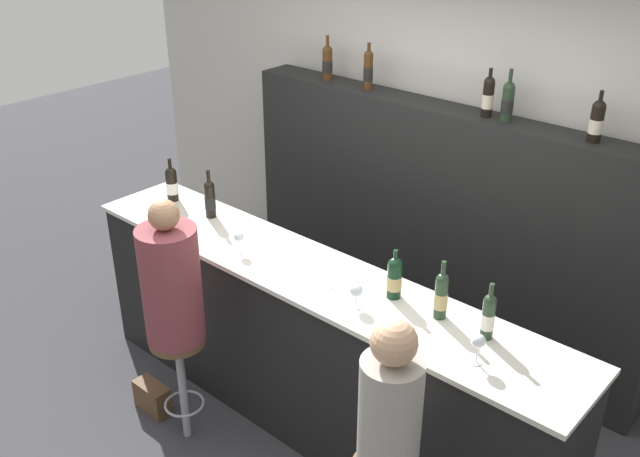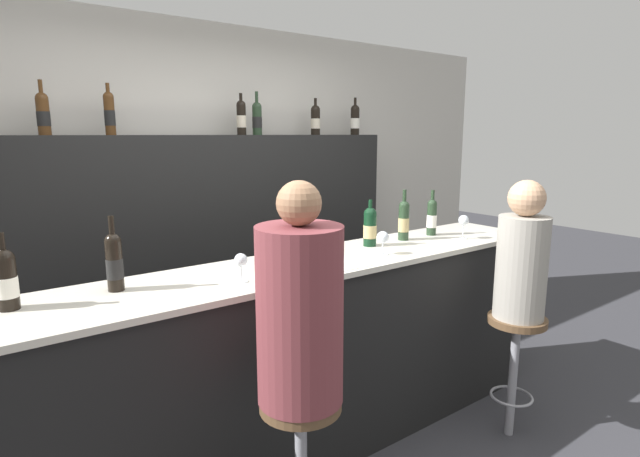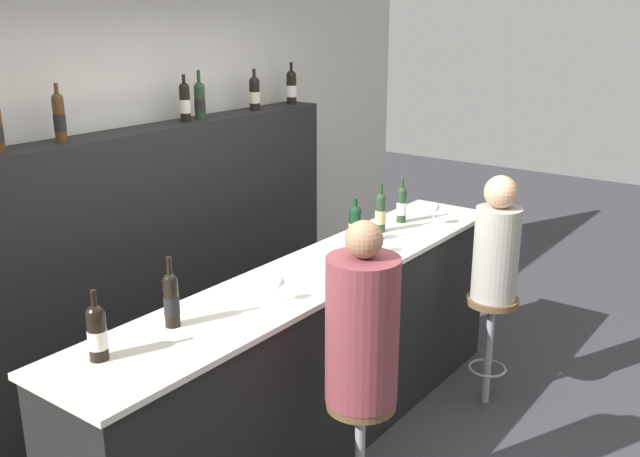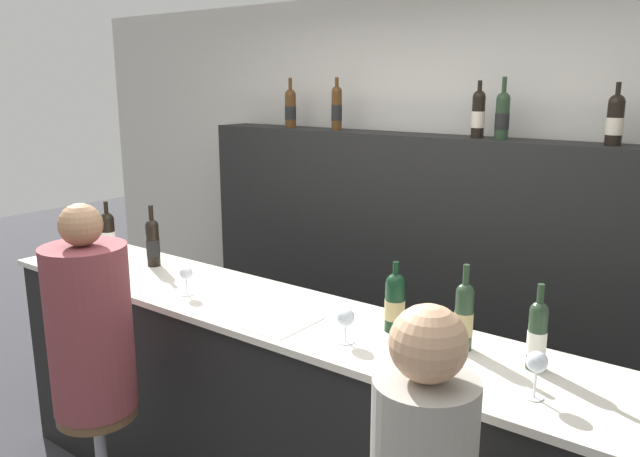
{
  "view_description": "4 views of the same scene",
  "coord_description": "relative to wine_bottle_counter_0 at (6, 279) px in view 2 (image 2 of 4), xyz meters",
  "views": [
    {
      "loc": [
        2.38,
        -2.33,
        3.16
      ],
      "look_at": [
        0.11,
        0.23,
        1.43
      ],
      "focal_mm": 40.0,
      "sensor_mm": 36.0,
      "label": 1
    },
    {
      "loc": [
        -1.51,
        -1.85,
        1.77
      ],
      "look_at": [
        0.08,
        0.29,
        1.27
      ],
      "focal_mm": 28.0,
      "sensor_mm": 36.0,
      "label": 2
    },
    {
      "loc": [
        -2.97,
        -1.94,
        2.48
      ],
      "look_at": [
        0.01,
        0.27,
        1.34
      ],
      "focal_mm": 40.0,
      "sensor_mm": 36.0,
      "label": 3
    },
    {
      "loc": [
        1.68,
        -1.67,
        2.07
      ],
      "look_at": [
        0.15,
        0.37,
        1.47
      ],
      "focal_mm": 35.0,
      "sensor_mm": 36.0,
      "label": 4
    }
  ],
  "objects": [
    {
      "name": "wall_back",
      "position": [
        1.38,
        1.44,
        0.08
      ],
      "size": [
        6.4,
        0.05,
        2.6
      ],
      "color": "beige",
      "rests_on": "ground_plane"
    },
    {
      "name": "bar_counter",
      "position": [
        1.38,
        -0.1,
        -0.67
      ],
      "size": [
        3.34,
        0.59,
        1.1
      ],
      "color": "black",
      "rests_on": "ground_plane"
    },
    {
      "name": "back_bar_cabinet",
      "position": [
        1.38,
        1.22,
        -0.34
      ],
      "size": [
        3.14,
        0.28,
        1.77
      ],
      "color": "black",
      "rests_on": "ground_plane"
    },
    {
      "name": "wine_bottle_counter_0",
      "position": [
        0.0,
        0.0,
        0.0
      ],
      "size": [
        0.08,
        0.08,
        0.31
      ],
      "color": "black",
      "rests_on": "bar_counter"
    },
    {
      "name": "wine_bottle_counter_1",
      "position": [
        0.4,
        -0.0,
        0.01
      ],
      "size": [
        0.07,
        0.07,
        0.33
      ],
      "color": "black",
      "rests_on": "bar_counter"
    },
    {
      "name": "wine_bottle_counter_2",
      "position": [
        1.89,
        -0.0,
        -0.0
      ],
      "size": [
        0.08,
        0.08,
        0.28
      ],
      "color": "black",
      "rests_on": "bar_counter"
    },
    {
      "name": "wine_bottle_counter_3",
      "position": [
        2.19,
        0.0,
        0.01
      ],
      "size": [
        0.07,
        0.07,
        0.33
      ],
      "color": "#233823",
      "rests_on": "bar_counter"
    },
    {
      "name": "wine_bottle_counter_4",
      "position": [
        2.46,
        -0.0,
        0.0
      ],
      "size": [
        0.07,
        0.07,
        0.31
      ],
      "color": "#233823",
      "rests_on": "bar_counter"
    },
    {
      "name": "wine_bottle_backbar_0",
      "position": [
        0.36,
        1.22,
        0.67
      ],
      "size": [
        0.08,
        0.08,
        0.32
      ],
      "color": "#4C2D14",
      "rests_on": "back_bar_cabinet"
    },
    {
      "name": "wine_bottle_backbar_1",
      "position": [
        0.74,
        1.22,
        0.68
      ],
      "size": [
        0.07,
        0.07,
        0.33
      ],
      "color": "#4C2D14",
      "rests_on": "back_bar_cabinet"
    },
    {
      "name": "wine_bottle_backbar_2",
      "position": [
        1.68,
        1.22,
        0.67
      ],
      "size": [
        0.07,
        0.07,
        0.31
      ],
      "color": "black",
      "rests_on": "back_bar_cabinet"
    },
    {
      "name": "wine_bottle_backbar_3",
      "position": [
        1.82,
        1.22,
        0.67
      ],
      "size": [
        0.08,
        0.08,
        0.33
      ],
      "color": "#233823",
      "rests_on": "back_bar_cabinet"
    },
    {
      "name": "wine_bottle_backbar_4",
      "position": [
        2.37,
        1.22,
        0.67
      ],
      "size": [
        0.08,
        0.08,
        0.3
      ],
      "color": "black",
      "rests_on": "back_bar_cabinet"
    },
    {
      "name": "wine_bottle_backbar_5",
      "position": [
        2.8,
        1.22,
        0.68
      ],
      "size": [
        0.08,
        0.08,
        0.32
      ],
      "color": "black",
      "rests_on": "back_bar_cabinet"
    },
    {
      "name": "wine_glass_0",
      "position": [
        0.9,
        -0.21,
        -0.03
      ],
      "size": [
        0.06,
        0.06,
        0.14
      ],
      "color": "silver",
      "rests_on": "bar_counter"
    },
    {
      "name": "wine_glass_1",
      "position": [
        1.8,
        -0.21,
        -0.03
      ],
      "size": [
        0.07,
        0.07,
        0.13
      ],
      "color": "silver",
      "rests_on": "bar_counter"
    },
    {
      "name": "wine_glass_2",
      "position": [
        2.52,
        -0.21,
        -0.01
      ],
      "size": [
        0.07,
        0.07,
        0.16
      ],
      "color": "silver",
      "rests_on": "bar_counter"
    },
    {
      "name": "tasting_menu",
      "position": [
        1.49,
        -0.21,
        -0.12
      ],
      "size": [
        0.21,
        0.3,
        0.0
      ],
      "color": "white",
      "rests_on": "bar_counter"
    },
    {
      "name": "bar_stool_left",
      "position": [
        0.89,
        -0.71,
        -0.66
      ],
      "size": [
        0.33,
        0.33,
        0.74
      ],
      "color": "gray",
      "rests_on": "ground_plane"
    },
    {
      "name": "guest_seated_left",
      "position": [
        0.89,
        -0.71,
        -0.11
      ],
      "size": [
        0.34,
        0.34,
        0.87
      ],
      "color": "brown",
      "rests_on": "bar_stool_left"
    },
    {
      "name": "bar_stool_right",
      "position": [
        2.4,
        -0.71,
        -0.66
      ],
      "size": [
        0.33,
        0.33,
        0.74
      ],
      "color": "gray",
      "rests_on": "ground_plane"
    },
    {
      "name": "guest_seated_right",
      "position": [
        2.4,
        -0.71,
        -0.13
      ],
      "size": [
        0.28,
        0.28,
        0.79
      ],
      "color": "gray",
      "rests_on": "bar_stool_right"
    }
  ]
}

